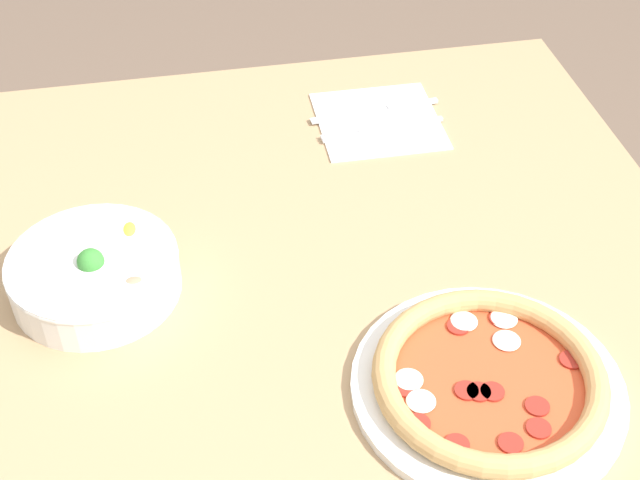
% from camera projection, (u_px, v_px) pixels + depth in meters
% --- Properties ---
extents(dining_table, '(1.25, 0.93, 0.76)m').
position_uv_depth(dining_table, '(356.00, 397.00, 1.09)').
color(dining_table, tan).
rests_on(dining_table, ground_plane).
extents(pizza, '(0.30, 0.30, 0.04)m').
position_uv_depth(pizza, '(488.00, 381.00, 0.96)').
color(pizza, white).
rests_on(pizza, dining_table).
extents(bowl, '(0.21, 0.21, 0.07)m').
position_uv_depth(bowl, '(95.00, 271.00, 1.06)').
color(bowl, white).
rests_on(bowl, dining_table).
extents(napkin, '(0.18, 0.18, 0.00)m').
position_uv_depth(napkin, '(378.00, 121.00, 1.35)').
color(napkin, white).
rests_on(napkin, dining_table).
extents(fork, '(0.03, 0.19, 0.00)m').
position_uv_depth(fork, '(384.00, 128.00, 1.33)').
color(fork, silver).
rests_on(fork, napkin).
extents(knife, '(0.03, 0.21, 0.01)m').
position_uv_depth(knife, '(380.00, 110.00, 1.37)').
color(knife, silver).
rests_on(knife, napkin).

